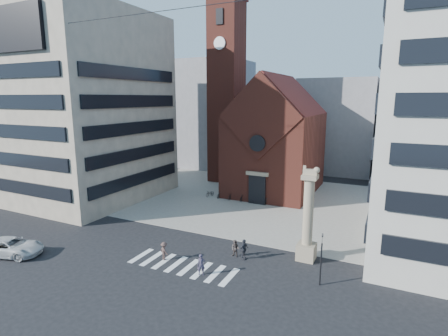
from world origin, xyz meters
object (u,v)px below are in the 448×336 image
Objects in this scene: pedestrian_2 at (244,249)px; white_car at (11,247)px; pedestrian_0 at (201,265)px; pedestrian_1 at (235,249)px; scooter_0 at (210,193)px; lion_column at (308,223)px; traffic_light at (321,258)px.

white_car is at bearing 128.67° from pedestrian_2.
pedestrian_0 is 4.67m from pedestrian_2.
white_car is 21.71m from pedestrian_2.
pedestrian_0 is 4.47m from pedestrian_1.
pedestrian_2 is 20.91m from scooter_0.
traffic_light is at bearing -63.54° from lion_column.
pedestrian_2 is at bearing -84.94° from white_car.
traffic_light is at bearing -1.79° from pedestrian_1.
traffic_light is 26.86m from scooter_0.
pedestrian_0 is at bearing -94.36° from white_car.
pedestrian_1 is (-8.02, 1.65, -1.48)m from traffic_light.
scooter_0 is at bearing 83.29° from pedestrian_0.
pedestrian_2 is at bearing 30.68° from pedestrian_0.
pedestrian_1 is at bearing 41.95° from pedestrian_0.
traffic_light reaches higher than scooter_0.
traffic_light is 2.67× the size of pedestrian_1.
pedestrian_2 reaches higher than white_car.
pedestrian_2 reaches higher than pedestrian_1.
traffic_light is 7.39m from pedestrian_2.
white_car is at bearing -165.03° from traffic_light.
traffic_light is 2.26× the size of pedestrian_2.
pedestrian_1 is 0.92× the size of scooter_0.
lion_column is at bearing 31.13° from pedestrian_1.
scooter_0 is at bearing 136.97° from traffic_light.
white_car is 3.64× the size of pedestrian_1.
scooter_0 is (-12.49, 16.76, -0.44)m from pedestrian_2.
traffic_light is 2.46× the size of scooter_0.
pedestrian_2 reaches higher than scooter_0.
pedestrian_1 is at bearing -42.48° from scooter_0.
lion_column reaches higher than pedestrian_1.
traffic_light reaches higher than pedestrian_2.
traffic_light is 2.40× the size of pedestrian_0.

